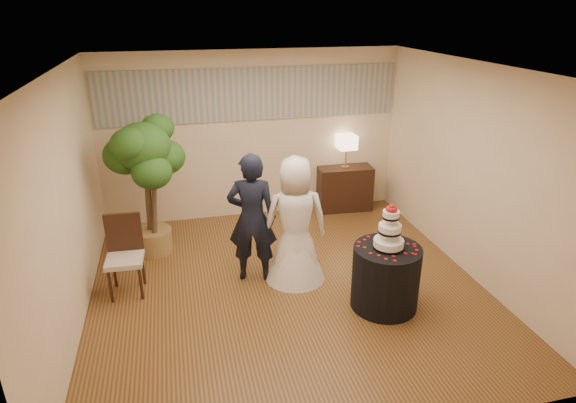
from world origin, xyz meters
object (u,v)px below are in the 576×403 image
object	(u,v)px
cake_table	(385,277)
wedding_cake	(390,226)
groom	(252,218)
bride	(295,220)
side_chair	(124,257)
ficus_tree	(147,187)
console	(344,188)
table_lamp	(346,151)

from	to	relation	value
cake_table	wedding_cake	xyz separation A→B (m)	(0.00, 0.00, 0.68)
groom	bride	distance (m)	0.56
wedding_cake	side_chair	xyz separation A→B (m)	(-3.07, 1.04, -0.56)
cake_table	ficus_tree	distance (m)	3.54
cake_table	console	world-z (taller)	cake_table
ficus_tree	console	bearing A→B (deg)	14.42
console	table_lamp	world-z (taller)	table_lamp
bride	table_lamp	world-z (taller)	bride
bride	table_lamp	bearing A→B (deg)	-118.71
console	bride	bearing A→B (deg)	-121.38
bride	wedding_cake	xyz separation A→B (m)	(0.90, -0.90, 0.22)
side_chair	table_lamp	bearing A→B (deg)	30.80
groom	cake_table	bearing A→B (deg)	158.95
ficus_tree	groom	bearing A→B (deg)	-39.32
groom	wedding_cake	bearing A→B (deg)	158.95
console	side_chair	distance (m)	4.11
console	wedding_cake	bearing A→B (deg)	-96.96
groom	cake_table	xyz separation A→B (m)	(1.44, -1.03, -0.48)
bride	side_chair	world-z (taller)	bride
groom	wedding_cake	world-z (taller)	groom
console	cake_table	bearing A→B (deg)	-96.96
cake_table	console	size ratio (longest dim) A/B	0.85
bride	table_lamp	xyz separation A→B (m)	(1.45, 2.07, 0.23)
wedding_cake	ficus_tree	world-z (taller)	ficus_tree
console	side_chair	xyz separation A→B (m)	(-3.62, -1.93, 0.12)
groom	ficus_tree	xyz separation A→B (m)	(-1.32, 1.08, 0.16)
wedding_cake	side_chair	bearing A→B (deg)	161.36
cake_table	bride	bearing A→B (deg)	134.97
bride	ficus_tree	distance (m)	2.24
table_lamp	ficus_tree	world-z (taller)	ficus_tree
groom	side_chair	world-z (taller)	groom
groom	bride	xyz separation A→B (m)	(0.55, -0.13, -0.02)
console	ficus_tree	bearing A→B (deg)	-162.03
cake_table	wedding_cake	size ratio (longest dim) A/B	1.45
console	table_lamp	xyz separation A→B (m)	(0.00, 0.00, 0.69)
groom	console	xyz separation A→B (m)	(1.99, 1.94, -0.48)
bride	wedding_cake	bearing A→B (deg)	141.20
cake_table	ficus_tree	size ratio (longest dim) A/B	0.39
wedding_cake	console	bearing A→B (deg)	79.48
groom	bride	size ratio (longest dim) A/B	1.03
wedding_cake	side_chair	world-z (taller)	wedding_cake
cake_table	console	xyz separation A→B (m)	(0.55, 2.97, -0.00)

